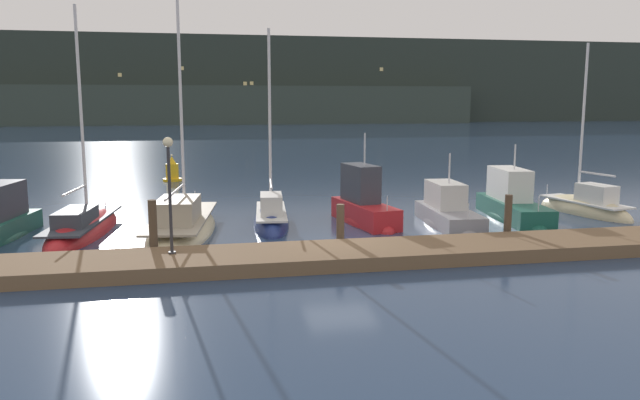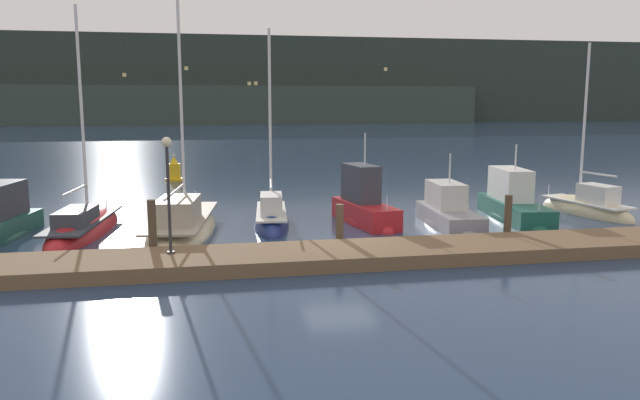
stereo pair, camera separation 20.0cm
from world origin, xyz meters
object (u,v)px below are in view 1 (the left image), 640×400
(sailboat_berth_4, at_px, (271,222))
(dock_lamppost, at_px, (169,176))
(sailboat_berth_8, at_px, (585,211))
(motorboat_berth_5, at_px, (364,213))
(motorboat_berth_7, at_px, (512,210))
(motorboat_berth_6, at_px, (448,218))
(sailboat_berth_2, at_px, (83,231))
(sailboat_berth_3, at_px, (182,228))
(channel_buoy, at_px, (172,171))

(sailboat_berth_4, distance_m, dock_lamppost, 7.78)
(sailboat_berth_8, height_order, dock_lamppost, sailboat_berth_8)
(motorboat_berth_5, xyz_separation_m, sailboat_berth_8, (10.83, 0.28, -0.33))
(motorboat_berth_7, relative_size, dock_lamppost, 1.70)
(sailboat_berth_4, xyz_separation_m, motorboat_berth_5, (3.99, -0.34, 0.32))
(motorboat_berth_6, bearing_deg, motorboat_berth_7, 13.52)
(sailboat_berth_4, distance_m, motorboat_berth_7, 10.85)
(sailboat_berth_2, xyz_separation_m, sailboat_berth_4, (7.58, 0.15, 0.04))
(sailboat_berth_3, height_order, dock_lamppost, sailboat_berth_3)
(sailboat_berth_2, relative_size, sailboat_berth_3, 0.86)
(sailboat_berth_2, xyz_separation_m, channel_buoy, (2.91, 16.09, 0.54))
(sailboat_berth_4, bearing_deg, motorboat_berth_7, -2.90)
(motorboat_berth_6, bearing_deg, sailboat_berth_8, 10.04)
(sailboat_berth_4, bearing_deg, motorboat_berth_6, -10.45)
(channel_buoy, bearing_deg, sailboat_berth_4, -73.65)
(sailboat_berth_2, height_order, sailboat_berth_4, sailboat_berth_2)
(motorboat_berth_7, bearing_deg, sailboat_berth_3, -178.96)
(sailboat_berth_2, xyz_separation_m, dock_lamppost, (3.70, -5.97, 2.85))
(sailboat_berth_4, bearing_deg, sailboat_berth_3, -167.59)
(motorboat_berth_7, bearing_deg, dock_lamppost, -159.23)
(motorboat_berth_6, bearing_deg, channel_buoy, 124.95)
(sailboat_berth_2, relative_size, channel_buoy, 5.52)
(sailboat_berth_2, xyz_separation_m, motorboat_berth_5, (11.57, -0.19, 0.37))
(motorboat_berth_5, distance_m, channel_buoy, 18.44)
(motorboat_berth_5, height_order, channel_buoy, motorboat_berth_5)
(sailboat_berth_8, bearing_deg, motorboat_berth_7, -173.00)
(sailboat_berth_2, height_order, channel_buoy, sailboat_berth_2)
(motorboat_berth_7, bearing_deg, motorboat_berth_5, 178.25)
(motorboat_berth_5, distance_m, motorboat_berth_6, 3.59)
(sailboat_berth_3, xyz_separation_m, channel_buoy, (-0.98, 16.75, 0.46))
(motorboat_berth_7, xyz_separation_m, dock_lamppost, (-14.71, -5.58, 2.54))
(motorboat_berth_6, height_order, sailboat_berth_8, sailboat_berth_8)
(sailboat_berth_3, relative_size, dock_lamppost, 3.05)
(sailboat_berth_4, height_order, motorboat_berth_6, sailboat_berth_4)
(sailboat_berth_3, xyz_separation_m, motorboat_berth_6, (11.11, -0.56, 0.12))
(sailboat_berth_3, bearing_deg, sailboat_berth_4, 12.41)
(sailboat_berth_2, distance_m, sailboat_berth_4, 7.58)
(sailboat_berth_3, distance_m, channel_buoy, 16.79)
(dock_lamppost, bearing_deg, motorboat_berth_5, 36.34)
(sailboat_berth_4, height_order, motorboat_berth_7, sailboat_berth_4)
(sailboat_berth_4, distance_m, channel_buoy, 16.62)
(sailboat_berth_2, bearing_deg, channel_buoy, 79.76)
(sailboat_berth_2, bearing_deg, sailboat_berth_3, -9.61)
(sailboat_berth_2, height_order, sailboat_berth_3, sailboat_berth_3)
(motorboat_berth_6, bearing_deg, dock_lamppost, -157.16)
(motorboat_berth_6, distance_m, sailboat_berth_8, 7.51)
(motorboat_berth_5, xyz_separation_m, motorboat_berth_7, (6.84, -0.21, -0.06))
(dock_lamppost, bearing_deg, sailboat_berth_8, 17.98)
(motorboat_berth_7, bearing_deg, motorboat_berth_6, -166.48)
(motorboat_berth_7, height_order, dock_lamppost, dock_lamppost)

